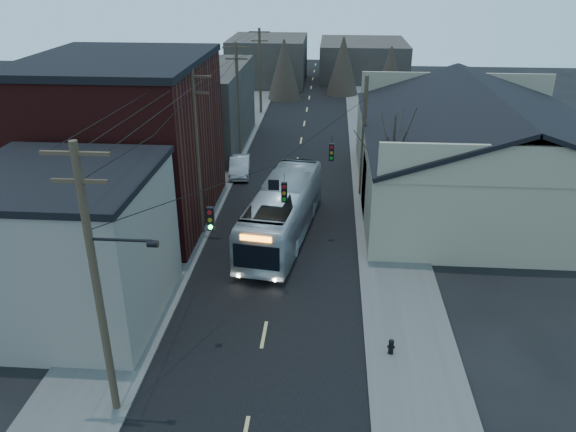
# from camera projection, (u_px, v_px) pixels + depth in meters

# --- Properties ---
(road_surface) EXTENTS (9.00, 110.00, 0.02)m
(road_surface) POSITION_uv_depth(u_px,v_px,m) (296.00, 169.00, 45.27)
(road_surface) COLOR black
(road_surface) RESTS_ON ground
(sidewalk_left) EXTENTS (4.00, 110.00, 0.12)m
(sidewalk_left) POSITION_uv_depth(u_px,v_px,m) (216.00, 167.00, 45.71)
(sidewalk_left) COLOR #474744
(sidewalk_left) RESTS_ON ground
(sidewalk_right) EXTENTS (4.00, 110.00, 0.12)m
(sidewalk_right) POSITION_uv_depth(u_px,v_px,m) (377.00, 171.00, 44.80)
(sidewalk_right) COLOR #474744
(sidewalk_right) RESTS_ON ground
(building_clapboard) EXTENTS (8.00, 8.00, 7.00)m
(building_clapboard) POSITION_uv_depth(u_px,v_px,m) (68.00, 249.00, 25.41)
(building_clapboard) COLOR gray
(building_clapboard) RESTS_ON ground
(building_brick) EXTENTS (10.00, 12.00, 10.00)m
(building_brick) POSITION_uv_depth(u_px,v_px,m) (125.00, 144.00, 34.83)
(building_brick) COLOR black
(building_brick) RESTS_ON ground
(building_left_far) EXTENTS (9.00, 14.00, 7.00)m
(building_left_far) POSITION_uv_depth(u_px,v_px,m) (194.00, 107.00, 49.93)
(building_left_far) COLOR #2E2A25
(building_left_far) RESTS_ON ground
(warehouse) EXTENTS (16.16, 20.60, 7.73)m
(warehouse) POSITION_uv_depth(u_px,v_px,m) (479.00, 162.00, 38.71)
(warehouse) COLOR gray
(warehouse) RESTS_ON ground
(building_far_left) EXTENTS (10.00, 12.00, 6.00)m
(building_far_left) POSITION_uv_depth(u_px,v_px,m) (268.00, 60.00, 76.18)
(building_far_left) COLOR #2E2A25
(building_far_left) RESTS_ON ground
(building_far_right) EXTENTS (12.00, 14.00, 5.00)m
(building_far_right) POSITION_uv_depth(u_px,v_px,m) (363.00, 59.00, 80.01)
(building_far_right) COLOR #2E2A25
(building_far_right) RESTS_ON ground
(bare_tree) EXTENTS (0.40, 0.40, 7.20)m
(bare_tree) POSITION_uv_depth(u_px,v_px,m) (391.00, 172.00, 34.26)
(bare_tree) COLOR black
(bare_tree) RESTS_ON ground
(utility_lines) EXTENTS (11.24, 45.28, 10.50)m
(utility_lines) POSITION_uv_depth(u_px,v_px,m) (245.00, 129.00, 38.12)
(utility_lines) COLOR #382B1E
(utility_lines) RESTS_ON ground
(bus) EXTENTS (4.46, 12.31, 3.35)m
(bus) POSITION_uv_depth(u_px,v_px,m) (282.00, 211.00, 33.64)
(bus) COLOR #AFB6BC
(bus) RESTS_ON ground
(parked_car) EXTENTS (1.97, 4.46, 1.42)m
(parked_car) POSITION_uv_depth(u_px,v_px,m) (240.00, 166.00, 43.93)
(parked_car) COLOR #929499
(parked_car) RESTS_ON ground
(fire_hydrant) EXTENTS (0.33, 0.24, 0.70)m
(fire_hydrant) POSITION_uv_depth(u_px,v_px,m) (391.00, 346.00, 23.82)
(fire_hydrant) COLOR black
(fire_hydrant) RESTS_ON sidewalk_right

